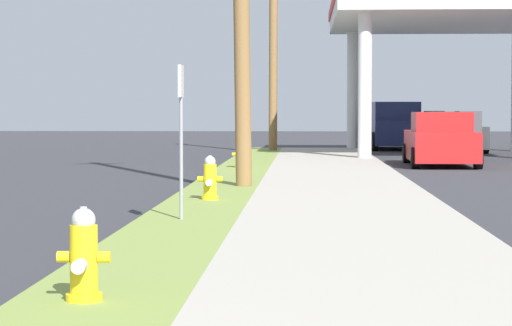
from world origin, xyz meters
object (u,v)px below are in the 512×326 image
utility_pole_background (273,16)px  car_white_by_near_pump (453,134)px  street_sign_post (181,109)px  car_red_by_far_pump (441,141)px  fire_hydrant_second (210,180)px  truck_navy_at_forecourt (392,127)px  fire_hydrant_third (240,155)px  fire_hydrant_nearest (84,260)px

utility_pole_background → car_white_by_near_pump: 8.41m
street_sign_post → car_red_by_far_pump: size_ratio=0.47×
fire_hydrant_second → car_red_by_far_pump: 14.58m
utility_pole_background → street_sign_post: 25.94m
utility_pole_background → street_sign_post: size_ratio=4.69×
utility_pole_background → truck_navy_at_forecourt: size_ratio=1.81×
street_sign_post → car_red_by_far_pump: bearing=71.3°
fire_hydrant_third → fire_hydrant_nearest: bearing=-90.1°
fire_hydrant_nearest → car_red_by_far_pump: (5.70, 23.03, 0.28)m
fire_hydrant_second → utility_pole_background: bearing=89.0°
street_sign_post → car_white_by_near_pump: 28.24m
car_red_by_far_pump → car_white_by_near_pump: bearing=80.3°
utility_pole_background → fire_hydrant_third: bearing=-92.3°
fire_hydrant_third → truck_navy_at_forecourt: bearing=72.4°
fire_hydrant_third → utility_pole_background: size_ratio=0.07×
fire_hydrant_nearest → utility_pole_background: 32.36m
utility_pole_background → car_white_by_near_pump: bearing=12.3°
fire_hydrant_nearest → car_red_by_far_pump: size_ratio=0.16×
fire_hydrant_nearest → car_white_by_near_pump: size_ratio=0.16×
street_sign_post → car_white_by_near_pump: bearing=74.7°
fire_hydrant_nearest → car_white_by_near_pump: 34.36m
utility_pole_background → truck_navy_at_forecourt: utility_pole_background is taller
fire_hydrant_second → fire_hydrant_third: same height
fire_hydrant_nearest → car_red_by_far_pump: bearing=76.1°
fire_hydrant_second → utility_pole_background: size_ratio=0.07×
fire_hydrant_nearest → fire_hydrant_third: (0.03, 19.64, 0.00)m
fire_hydrant_nearest → utility_pole_background: (0.54, 32.01, 4.73)m
fire_hydrant_third → utility_pole_background: utility_pole_background is taller
fire_hydrant_nearest → fire_hydrant_third: 19.64m
fire_hydrant_nearest → utility_pole_background: utility_pole_background is taller
utility_pole_background → car_white_by_near_pump: (6.96, 1.52, -4.46)m
street_sign_post → utility_pole_background: bearing=88.9°
fire_hydrant_third → car_white_by_near_pump: bearing=61.7°
fire_hydrant_third → car_red_by_far_pump: (5.67, 3.39, 0.28)m
fire_hydrant_nearest → truck_navy_at_forecourt: (5.38, 36.53, 0.47)m
fire_hydrant_third → truck_navy_at_forecourt: truck_navy_at_forecourt is taller
fire_hydrant_second → truck_navy_at_forecourt: size_ratio=0.14×
utility_pole_background → street_sign_post: (-0.51, -25.70, -3.54)m
fire_hydrant_nearest → street_sign_post: 6.42m
fire_hydrant_nearest → car_white_by_near_pump: (7.50, 33.53, 0.28)m
street_sign_post → truck_navy_at_forecourt: bearing=80.0°
fire_hydrant_second → car_white_by_near_pump: size_ratio=0.16×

